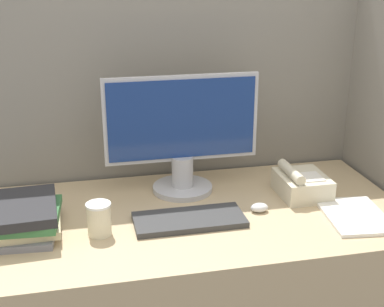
% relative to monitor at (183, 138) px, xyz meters
% --- Properties ---
extents(cubicle_panel_rear, '(1.89, 0.04, 1.58)m').
position_rel_monitor_xyz_m(cubicle_panel_rear, '(-0.00, 0.21, -0.14)').
color(cubicle_panel_rear, gray).
rests_on(cubicle_panel_rear, ground_plane).
extents(desk, '(1.49, 0.74, 0.73)m').
position_rel_monitor_xyz_m(desk, '(-0.00, -0.20, -0.57)').
color(desk, tan).
rests_on(desk, ground_plane).
extents(monitor, '(0.57, 0.23, 0.44)m').
position_rel_monitor_xyz_m(monitor, '(0.00, 0.00, 0.00)').
color(monitor, '#B7B7BC').
rests_on(monitor, desk).
extents(keyboard, '(0.37, 0.16, 0.02)m').
position_rel_monitor_xyz_m(keyboard, '(-0.03, -0.27, -0.20)').
color(keyboard, '#333333').
rests_on(keyboard, desk).
extents(mouse, '(0.06, 0.04, 0.03)m').
position_rel_monitor_xyz_m(mouse, '(0.22, -0.24, -0.19)').
color(mouse, silver).
rests_on(mouse, desk).
extents(coffee_cup, '(0.08, 0.08, 0.11)m').
position_rel_monitor_xyz_m(coffee_cup, '(-0.33, -0.28, -0.16)').
color(coffee_cup, beige).
rests_on(coffee_cup, desk).
extents(book_stack, '(0.25, 0.28, 0.10)m').
position_rel_monitor_xyz_m(book_stack, '(-0.56, -0.22, -0.16)').
color(book_stack, slate).
rests_on(book_stack, desk).
extents(desk_telephone, '(0.17, 0.20, 0.12)m').
position_rel_monitor_xyz_m(desk_telephone, '(0.42, -0.14, -0.17)').
color(desk_telephone, beige).
rests_on(desk_telephone, desk).
extents(paper_pile, '(0.23, 0.29, 0.01)m').
position_rel_monitor_xyz_m(paper_pile, '(0.52, -0.35, -0.20)').
color(paper_pile, white).
rests_on(paper_pile, desk).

